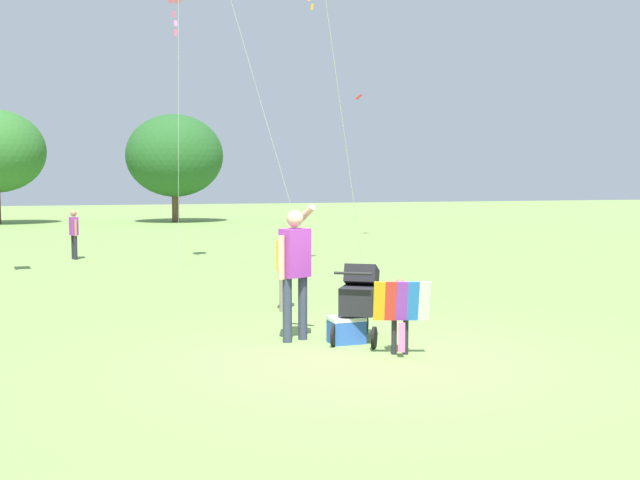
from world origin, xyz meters
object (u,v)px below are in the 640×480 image
at_px(child_with_butterfly_kite, 401,308).
at_px(person_sitting_far, 74,230).
at_px(stroller, 360,296).
at_px(person_adult_flyer, 295,262).
at_px(person_couple_left, 285,262).
at_px(cooler_box, 346,330).

xyz_separation_m(child_with_butterfly_kite, person_sitting_far, (-3.58, 13.07, 0.21)).
height_order(stroller, person_sitting_far, person_sitting_far).
height_order(child_with_butterfly_kite, person_sitting_far, person_sitting_far).
relative_size(person_adult_flyer, person_couple_left, 1.35).
xyz_separation_m(person_sitting_far, person_couple_left, (3.14, -9.58, 0.01)).
xyz_separation_m(stroller, person_sitting_far, (-3.42, 12.15, 0.18)).
bearing_deg(child_with_butterfly_kite, person_adult_flyer, 128.88).
bearing_deg(person_adult_flyer, person_couple_left, 76.87).
bearing_deg(cooler_box, person_sitting_far, 104.70).
distance_m(child_with_butterfly_kite, person_sitting_far, 13.56).
bearing_deg(person_sitting_far, child_with_butterfly_kite, -74.67).
distance_m(stroller, person_couple_left, 2.59).
relative_size(person_sitting_far, cooler_box, 2.97).
bearing_deg(person_couple_left, cooler_box, -88.57).
distance_m(stroller, person_sitting_far, 12.63).
height_order(stroller, person_couple_left, person_couple_left).
height_order(child_with_butterfly_kite, stroller, stroller).
xyz_separation_m(stroller, person_couple_left, (-0.28, 2.57, 0.18)).
distance_m(person_sitting_far, person_couple_left, 10.08).
bearing_deg(person_couple_left, child_with_butterfly_kite, -82.78).
distance_m(stroller, cooler_box, 0.49).
bearing_deg(stroller, cooler_box, -163.55).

